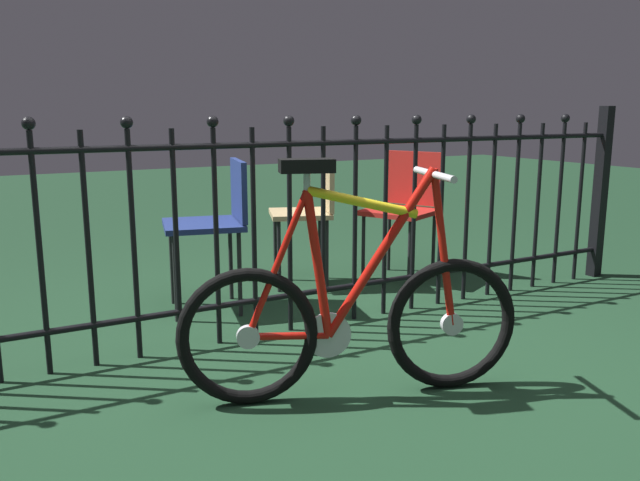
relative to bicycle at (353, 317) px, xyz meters
name	(u,v)px	position (x,y,z in m)	size (l,w,h in m)	color
ground_plane	(354,371)	(0.13, 0.20, -0.32)	(20.00, 20.00, 0.00)	#1A3822
iron_fence	(280,221)	(0.08, 0.80, 0.25)	(4.66, 0.07, 1.13)	black
bicycle	(353,317)	(0.00, 0.00, 0.00)	(1.30, 0.53, 0.93)	black
chair_navy	(217,216)	(-0.06, 1.33, 0.21)	(0.51, 0.51, 0.84)	black
chair_tan	(311,207)	(0.64, 1.54, 0.18)	(0.48, 0.48, 0.80)	black
chair_red	(406,201)	(1.29, 1.41, 0.19)	(0.57, 0.57, 0.83)	black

